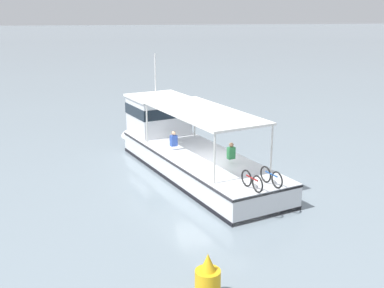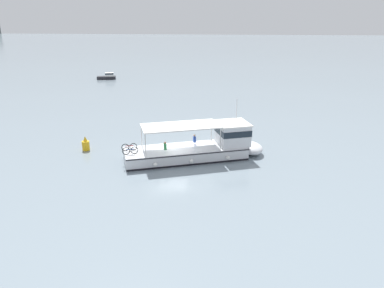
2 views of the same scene
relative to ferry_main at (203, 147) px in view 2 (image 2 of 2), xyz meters
name	(u,v)px [view 2 (image 2 of 2)]	position (x,y,z in m)	size (l,w,h in m)	color
ground_plane	(174,159)	(-0.61, 2.59, -1.01)	(400.00, 400.00, 0.00)	gray
ferry_main	(203,147)	(0.00, 0.00, 0.00)	(7.10, 13.01, 5.32)	silver
motorboat_horizon_west	(108,76)	(40.47, 21.42, -0.47)	(2.03, 3.79, 1.26)	#232328
channel_buoy	(86,145)	(0.94, 11.27, -0.45)	(0.70, 0.70, 1.40)	gold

